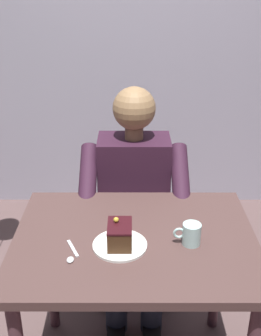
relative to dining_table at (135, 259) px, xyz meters
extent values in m
cube|color=#9E9AAC|center=(0.00, -1.69, 0.84)|extent=(6.40, 0.12, 3.00)
cube|color=#4C3431|center=(0.00, 0.00, 0.09)|extent=(0.95, 0.72, 0.04)
cylinder|color=#55343B|center=(-0.41, -0.30, -0.28)|extent=(0.05, 0.05, 0.74)
cylinder|color=#55343B|center=(0.41, -0.30, -0.28)|extent=(0.05, 0.05, 0.74)
cube|color=#3F3535|center=(0.00, -0.59, -0.24)|extent=(0.42, 0.42, 0.04)
cube|color=#3F3535|center=(0.00, -0.78, 0.00)|extent=(0.38, 0.04, 0.45)
cylinder|color=#3F3535|center=(-0.18, -0.41, -0.45)|extent=(0.04, 0.04, 0.41)
cylinder|color=#3F3535|center=(0.18, -0.41, -0.45)|extent=(0.04, 0.04, 0.41)
cylinder|color=#3F3535|center=(-0.18, -0.77, -0.45)|extent=(0.04, 0.04, 0.41)
cylinder|color=#3F3535|center=(0.18, -0.77, -0.45)|extent=(0.04, 0.04, 0.41)
cube|color=#311729|center=(0.00, -0.57, 0.03)|extent=(0.36, 0.22, 0.51)
sphere|color=#94714C|center=(0.00, -0.57, 0.44)|extent=(0.21, 0.21, 0.21)
cylinder|color=#94714C|center=(0.00, -0.57, 0.32)|extent=(0.09, 0.09, 0.06)
cylinder|color=#311729|center=(-0.22, -0.43, 0.15)|extent=(0.08, 0.33, 0.26)
sphere|color=#94714C|center=(-0.22, -0.27, 0.04)|extent=(0.09, 0.09, 0.09)
cylinder|color=#311729|center=(0.22, -0.43, 0.15)|extent=(0.08, 0.33, 0.26)
sphere|color=#94714C|center=(0.22, -0.27, 0.04)|extent=(0.09, 0.09, 0.09)
cylinder|color=#282E3C|center=(-0.09, -0.45, -0.24)|extent=(0.13, 0.38, 0.14)
cylinder|color=#282E3C|center=(0.09, -0.45, -0.24)|extent=(0.13, 0.38, 0.14)
cylinder|color=#282E3C|center=(-0.09, -0.27, -0.46)|extent=(0.11, 0.11, 0.39)
cube|color=black|center=(-0.09, -0.21, -0.63)|extent=(0.09, 0.22, 0.05)
cylinder|color=#282E3C|center=(0.09, -0.27, -0.46)|extent=(0.11, 0.11, 0.39)
cube|color=black|center=(0.09, -0.21, -0.63)|extent=(0.09, 0.22, 0.05)
cylinder|color=white|center=(0.06, 0.06, 0.11)|extent=(0.21, 0.21, 0.01)
cube|color=#422816|center=(0.06, 0.06, 0.15)|extent=(0.09, 0.12, 0.08)
cube|color=black|center=(0.06, 0.06, 0.20)|extent=(0.09, 0.13, 0.01)
sphere|color=gold|center=(0.07, 0.04, 0.21)|extent=(0.02, 0.02, 0.02)
cylinder|color=#ACD5D0|center=(-0.21, 0.04, 0.15)|extent=(0.07, 0.07, 0.09)
torus|color=#ACD5D0|center=(-0.17, 0.04, 0.15)|extent=(0.05, 0.01, 0.05)
cylinder|color=black|center=(-0.21, 0.04, 0.18)|extent=(0.06, 0.06, 0.01)
cube|color=silver|center=(0.23, 0.08, 0.11)|extent=(0.06, 0.10, 0.01)
ellipsoid|color=silver|center=(0.23, 0.15, 0.11)|extent=(0.03, 0.04, 0.01)
camera|label=1|loc=(0.02, 1.39, 1.06)|focal=45.85mm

